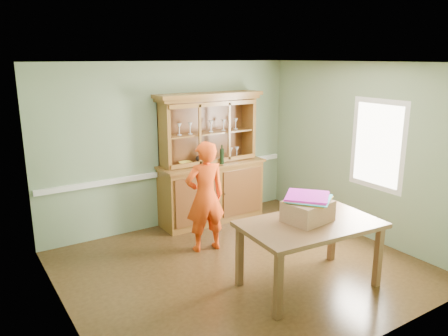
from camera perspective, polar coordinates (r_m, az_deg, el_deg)
floor at (r=6.06m, az=2.31°, el=-12.85°), size 4.50×4.50×0.00m
ceiling at (r=5.39m, az=2.60°, el=13.61°), size 4.50×4.50×0.00m
wall_back at (r=7.25m, az=-6.72°, el=2.98°), size 4.50×0.00×4.50m
wall_left at (r=4.70m, az=-20.64°, el=-4.18°), size 0.00×4.00×4.00m
wall_right at (r=7.08m, az=17.49°, el=2.13°), size 0.00×4.00×4.00m
wall_front at (r=4.18m, az=18.58°, el=-6.26°), size 4.50×0.00×4.50m
chair_rail at (r=7.33m, az=-6.54°, el=-0.50°), size 4.41×0.05×0.08m
framed_map at (r=4.93m, az=-21.38°, el=-0.97°), size 0.03×0.60×0.46m
window_panel at (r=6.86m, az=19.39°, el=2.87°), size 0.03×0.96×1.36m
china_hutch at (r=7.44m, az=-1.75°, el=-1.21°), size 1.87×0.62×2.20m
dining_table at (r=5.42m, az=11.19°, el=-7.95°), size 1.74×1.13×0.83m
cardboard_box at (r=5.39m, az=10.88°, el=-5.54°), size 0.59×0.50×0.25m
kite_stack at (r=5.38m, az=11.02°, el=-3.84°), size 0.70×0.70×0.05m
person at (r=6.29m, az=-2.48°, el=-3.78°), size 0.65×0.48×1.63m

